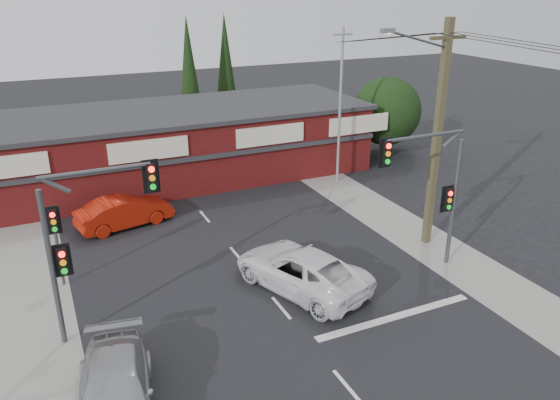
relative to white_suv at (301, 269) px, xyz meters
name	(u,v)px	position (x,y,z in m)	size (l,w,h in m)	color
ground	(290,319)	(-1.34, -1.80, -0.81)	(120.00, 120.00, 0.00)	black
road_strip	(240,259)	(-1.34, 3.20, -0.80)	(14.00, 70.00, 0.01)	black
verge_left	(30,304)	(-9.84, 3.20, -0.80)	(3.00, 70.00, 0.02)	gray
verge_right	(400,225)	(7.16, 3.20, -0.80)	(3.00, 70.00, 0.02)	gray
stop_line	(395,317)	(2.16, -3.30, -0.79)	(6.50, 0.35, 0.01)	silver
white_suv	(301,269)	(0.00, 0.00, 0.00)	(2.67, 5.80, 1.61)	white
silver_suv	(115,393)	(-7.77, -3.94, -0.07)	(2.07, 5.09, 1.48)	#AFB2B5
red_sedan	(124,212)	(-5.25, 8.91, -0.04)	(1.63, 4.66, 1.54)	#AC1A0A
lane_dashes	(257,279)	(-1.34, 1.32, -0.79)	(0.12, 43.84, 0.01)	silver
shop_building	(152,146)	(-2.33, 15.19, 1.33)	(27.30, 8.40, 4.22)	#460E0E
tree_cluster	(385,114)	(13.35, 13.64, 2.09)	(5.90, 5.10, 5.50)	#2D2116
conifer_near	(189,69)	(2.16, 22.20, 4.67)	(1.80, 1.80, 9.25)	#2D2116
conifer_far	(226,63)	(5.66, 24.20, 4.67)	(1.80, 1.80, 9.25)	#2D2116
traffic_mast_left	(83,231)	(-7.77, 0.20, 3.12)	(3.77, 0.27, 5.97)	#47494C
traffic_mast_right	(435,180)	(5.52, -0.80, 3.14)	(3.96, 0.27, 5.97)	#47494C
pedestal_signal	(55,230)	(-8.54, 4.21, 1.60)	(0.55, 0.27, 3.38)	#47494C
utility_pole	(436,130)	(7.02, 1.19, 4.59)	(4.38, 0.59, 10.00)	brown
steel_pole	(340,105)	(7.66, 10.20, 3.90)	(1.20, 0.16, 9.00)	gray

